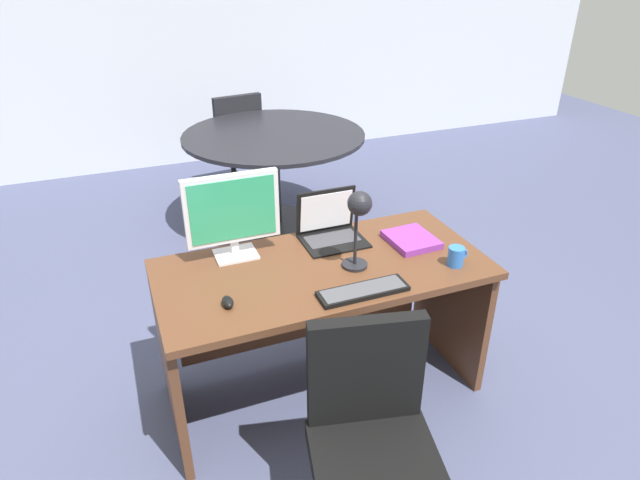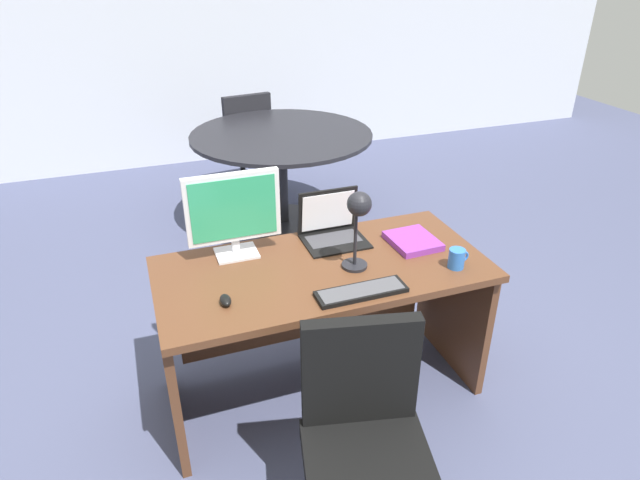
{
  "view_description": "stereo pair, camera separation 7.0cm",
  "coord_description": "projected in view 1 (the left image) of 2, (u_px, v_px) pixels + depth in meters",
  "views": [
    {
      "loc": [
        -0.83,
        -2.05,
        2.08
      ],
      "look_at": [
        0.0,
        0.04,
        0.87
      ],
      "focal_mm": 30.89,
      "sensor_mm": 36.0,
      "label": 1
    },
    {
      "loc": [
        -0.76,
        -2.08,
        2.08
      ],
      "look_at": [
        0.0,
        0.04,
        0.87
      ],
      "focal_mm": 30.89,
      "sensor_mm": 36.0,
      "label": 2
    }
  ],
  "objects": [
    {
      "name": "ground",
      "position": [
        249.0,
        257.0,
        4.16
      ],
      "size": [
        12.0,
        12.0,
        0.0
      ],
      "primitive_type": "plane",
      "color": "#474C6B"
    },
    {
      "name": "back_wall",
      "position": [
        179.0,
        24.0,
        5.38
      ],
      "size": [
        10.0,
        0.1,
        2.8
      ],
      "primitive_type": "cube",
      "color": "silver",
      "rests_on": "ground"
    },
    {
      "name": "desk",
      "position": [
        319.0,
        300.0,
        2.72
      ],
      "size": [
        1.55,
        0.74,
        0.75
      ],
      "color": "#56331E",
      "rests_on": "ground"
    },
    {
      "name": "monitor",
      "position": [
        232.0,
        212.0,
        2.55
      ],
      "size": [
        0.45,
        0.16,
        0.42
      ],
      "color": "silver",
      "rests_on": "desk"
    },
    {
      "name": "laptop",
      "position": [
        329.0,
        224.0,
        2.8
      ],
      "size": [
        0.31,
        0.26,
        0.25
      ],
      "color": "black",
      "rests_on": "desk"
    },
    {
      "name": "keyboard",
      "position": [
        363.0,
        291.0,
        2.37
      ],
      "size": [
        0.4,
        0.12,
        0.02
      ],
      "color": "black",
      "rests_on": "desk"
    },
    {
      "name": "mouse",
      "position": [
        228.0,
        302.0,
        2.28
      ],
      "size": [
        0.05,
        0.08,
        0.04
      ],
      "color": "black",
      "rests_on": "desk"
    },
    {
      "name": "desk_lamp",
      "position": [
        359.0,
        214.0,
        2.42
      ],
      "size": [
        0.12,
        0.14,
        0.39
      ],
      "color": "black",
      "rests_on": "desk"
    },
    {
      "name": "book",
      "position": [
        411.0,
        240.0,
        2.77
      ],
      "size": [
        0.23,
        0.26,
        0.03
      ],
      "color": "purple",
      "rests_on": "desk"
    },
    {
      "name": "coffee_mug",
      "position": [
        456.0,
        256.0,
        2.56
      ],
      "size": [
        0.1,
        0.08,
        0.09
      ],
      "color": "blue",
      "rests_on": "desk"
    },
    {
      "name": "office_chair",
      "position": [
        372.0,
        463.0,
        2.05
      ],
      "size": [
        0.56,
        0.57,
        0.92
      ],
      "color": "black",
      "rests_on": "ground"
    },
    {
      "name": "meeting_table",
      "position": [
        275.0,
        156.0,
        4.36
      ],
      "size": [
        1.42,
        1.42,
        0.79
      ],
      "color": "black",
      "rests_on": "ground"
    },
    {
      "name": "meeting_chair_near",
      "position": [
        235.0,
        152.0,
        5.14
      ],
      "size": [
        0.56,
        0.56,
        0.93
      ],
      "color": "black",
      "rests_on": "ground"
    }
  ]
}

